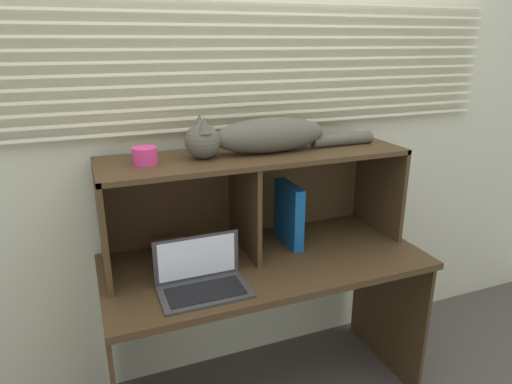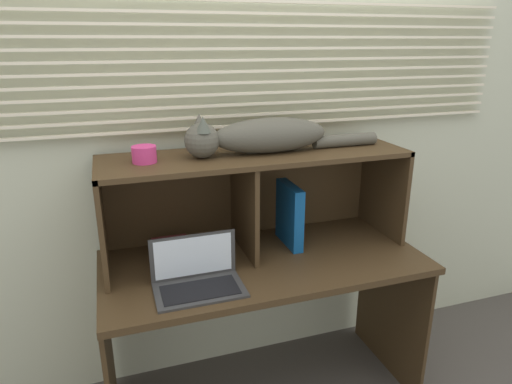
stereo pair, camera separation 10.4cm
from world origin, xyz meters
TOP-DOWN VIEW (x-y plane):
  - back_panel_with_blinds at (0.00, 0.55)m, footprint 4.40×0.08m
  - desk at (0.00, 0.18)m, footprint 1.42×0.65m
  - hutch_shelf_unit at (-0.01, 0.34)m, footprint 1.35×0.40m
  - cat at (0.02, 0.30)m, footprint 0.90×0.16m
  - laptop at (-0.33, 0.04)m, footprint 0.35×0.21m
  - binder_upright at (0.17, 0.30)m, footprint 0.05×0.23m
  - book_stack at (-0.38, 0.30)m, footprint 0.17×0.25m
  - small_basket at (-0.47, 0.30)m, footprint 0.10×0.10m

SIDE VIEW (x-z plane):
  - desk at x=0.00m, z-range 0.23..0.98m
  - book_stack at x=-0.38m, z-range 0.75..0.82m
  - laptop at x=-0.33m, z-range 0.69..0.89m
  - binder_upright at x=0.17m, z-range 0.75..1.04m
  - hutch_shelf_unit at x=-0.01m, z-range 0.84..1.30m
  - small_basket at x=-0.47m, z-range 1.20..1.27m
  - back_panel_with_blinds at x=0.00m, z-range 0.01..2.51m
  - cat at x=0.02m, z-range 1.19..1.37m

